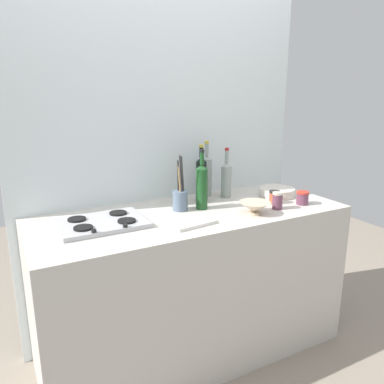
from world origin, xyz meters
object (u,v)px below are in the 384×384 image
wine_bottle_mid_left (206,175)px  condiment_jar_front (302,198)px  condiment_jar_spare (277,201)px  stovetop_hob (102,223)px  wine_bottle_leftmost (226,179)px  condiment_jar_rear (274,197)px  wine_bottle_rightmost (202,186)px  utensil_crock (180,199)px  plate_stack (277,192)px  cutting_board (191,222)px  wine_bottle_mid_right (201,179)px  mixing_bowl (255,207)px

wine_bottle_mid_left → condiment_jar_front: bearing=-46.7°
condiment_jar_spare → stovetop_hob: bearing=168.2°
wine_bottle_leftmost → condiment_jar_rear: size_ratio=4.06×
wine_bottle_rightmost → stovetop_hob: bearing=-179.2°
utensil_crock → condiment_jar_spare: 0.57m
wine_bottle_mid_left → wine_bottle_rightmost: (-0.17, -0.23, -0.01)m
condiment_jar_rear → condiment_jar_front: bearing=-34.9°
wine_bottle_mid_left → condiment_jar_rear: (0.28, -0.35, -0.10)m
plate_stack → cutting_board: plate_stack is taller
wine_bottle_leftmost → wine_bottle_mid_right: 0.19m
plate_stack → wine_bottle_rightmost: bearing=-179.0°
condiment_jar_spare → wine_bottle_leftmost: bearing=109.2°
mixing_bowl → cutting_board: 0.40m
wine_bottle_rightmost → cutting_board: size_ratio=1.47×
wine_bottle_rightmost → condiment_jar_spare: (0.39, -0.21, -0.09)m
wine_bottle_mid_left → mixing_bowl: 0.47m
condiment_jar_rear → condiment_jar_spare: bearing=-121.1°
stovetop_hob → wine_bottle_mid_right: (0.67, 0.15, 0.13)m
stovetop_hob → condiment_jar_front: (1.18, -0.20, 0.03)m
wine_bottle_leftmost → wine_bottle_rightmost: wine_bottle_rightmost is taller
mixing_bowl → condiment_jar_rear: 0.26m
wine_bottle_mid_right → plate_stack: bearing=-14.2°
mixing_bowl → condiment_jar_front: size_ratio=2.22×
plate_stack → wine_bottle_leftmost: (-0.31, 0.13, 0.10)m
condiment_jar_rear → plate_stack: bearing=44.3°
wine_bottle_mid_left → condiment_jar_rear: bearing=-51.0°
condiment_jar_front → stovetop_hob: bearing=170.2°
stovetop_hob → condiment_jar_front: bearing=-9.8°
wine_bottle_leftmost → wine_bottle_mid_left: bearing=138.3°
wine_bottle_rightmost → condiment_jar_front: size_ratio=4.34×
wine_bottle_rightmost → wine_bottle_mid_left: bearing=54.4°
stovetop_hob → cutting_board: stovetop_hob is taller
wine_bottle_mid_right → utensil_crock: 0.24m
wine_bottle_rightmost → condiment_jar_rear: wine_bottle_rightmost is taller
wine_bottle_leftmost → cutting_board: wine_bottle_leftmost is taller
mixing_bowl → condiment_jar_front: bearing=2.0°
utensil_crock → cutting_board: bearing=-102.9°
wine_bottle_mid_left → condiment_jar_spare: (0.22, -0.45, -0.09)m
wine_bottle_leftmost → wine_bottle_mid_right: size_ratio=0.90×
wine_bottle_rightmost → utensil_crock: (-0.12, 0.03, -0.07)m
plate_stack → wine_bottle_mid_right: size_ratio=0.66×
plate_stack → wine_bottle_mid_left: 0.48m
wine_bottle_mid_right → wine_bottle_rightmost: 0.16m
plate_stack → wine_bottle_rightmost: size_ratio=0.67×
cutting_board → condiment_jar_rear: bearing=8.2°
wine_bottle_rightmost → condiment_jar_rear: size_ratio=4.41×
condiment_jar_front → wine_bottle_mid_right: bearing=145.7°
plate_stack → wine_bottle_mid_left: size_ratio=0.65×
stovetop_hob → wine_bottle_mid_right: bearing=12.2°
wine_bottle_mid_right → wine_bottle_leftmost: bearing=2.4°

